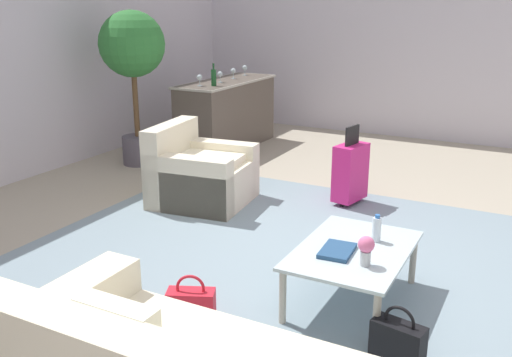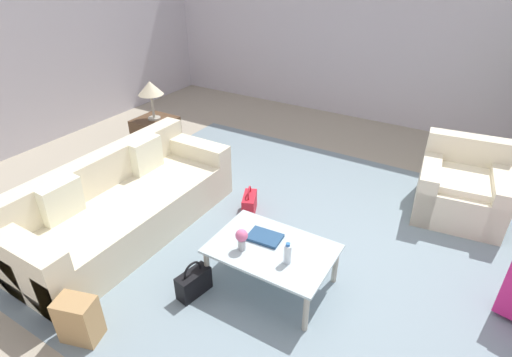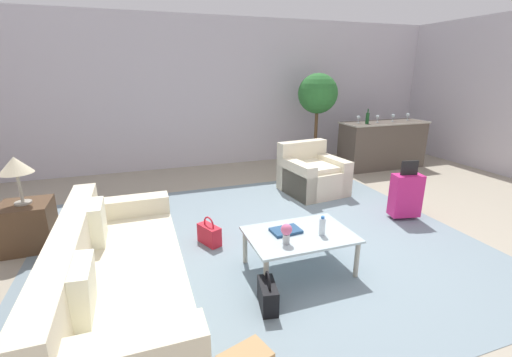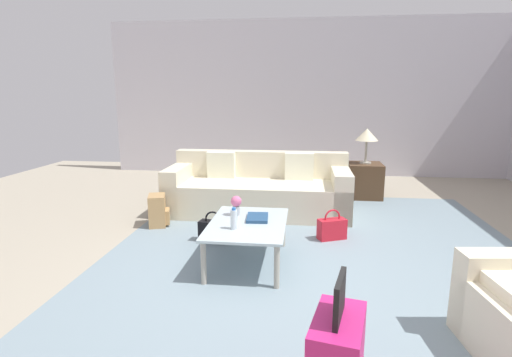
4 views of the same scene
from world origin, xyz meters
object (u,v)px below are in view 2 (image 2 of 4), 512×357
object	(u,v)px
armchair	(460,189)
coffee_table_book	(265,237)
backpack_tan	(80,319)
handbag_red	(249,204)
couch	(122,206)
table_lamp	(150,89)
side_table	(157,136)
water_bottle	(287,254)
coffee_table	(272,252)
handbag_black	(194,282)
flower_vase	(242,238)

from	to	relation	value
armchair	coffee_table_book	distance (m)	2.53
backpack_tan	handbag_red	bearing A→B (deg)	83.94
couch	table_lamp	distance (m)	2.02
table_lamp	handbag_red	distance (m)	2.29
coffee_table_book	side_table	bearing A→B (deg)	148.04
coffee_table_book	handbag_red	distance (m)	1.07
water_bottle	coffee_table_book	world-z (taller)	water_bottle
coffee_table	backpack_tan	world-z (taller)	coffee_table
coffee_table_book	handbag_red	xyz separation A→B (m)	(-0.65, 0.78, -0.30)
coffee_table_book	table_lamp	bearing A→B (deg)	148.04
backpack_tan	water_bottle	bearing A→B (deg)	44.69
water_bottle	backpack_tan	size ratio (longest dim) A/B	0.51
couch	water_bottle	size ratio (longest dim) A/B	12.23
coffee_table_book	backpack_tan	bearing A→B (deg)	-126.85
table_lamp	backpack_tan	xyz separation A→B (m)	(1.80, -2.79, -0.81)
side_table	handbag_black	bearing A→B (deg)	-40.97
side_table	backpack_tan	xyz separation A→B (m)	(1.80, -2.79, -0.08)
coffee_table	flower_vase	size ratio (longest dim) A/B	5.28
coffee_table	water_bottle	bearing A→B (deg)	-26.57
coffee_table_book	flower_vase	distance (m)	0.27
coffee_table	coffee_table_book	world-z (taller)	coffee_table_book
side_table	handbag_red	world-z (taller)	side_table
couch	handbag_black	bearing A→B (deg)	-16.31
flower_vase	handbag_black	world-z (taller)	flower_vase
handbag_red	backpack_tan	xyz separation A→B (m)	(-0.23, -2.15, 0.06)
couch	coffee_table	size ratio (longest dim) A/B	2.31
couch	table_lamp	xyz separation A→B (m)	(-1.00, 1.60, 0.70)
couch	armchair	bearing A→B (deg)	36.31
armchair	coffee_table_book	world-z (taller)	armchair
table_lamp	flower_vase	bearing A→B (deg)	-32.60
couch	water_bottle	distance (m)	2.01
coffee_table_book	handbag_black	xyz separation A→B (m)	(-0.41, -0.55, -0.30)
couch	coffee_table	world-z (taller)	couch
couch	backpack_tan	bearing A→B (deg)	-56.35
flower_vase	handbag_red	distance (m)	1.23
couch	flower_vase	bearing A→B (deg)	-1.82
coffee_table	coffee_table_book	bearing A→B (deg)	146.31
armchair	coffee_table_book	bearing A→B (deg)	-124.05
table_lamp	handbag_black	xyz separation A→B (m)	(2.27, -1.97, -0.87)
side_table	handbag_red	xyz separation A→B (m)	(2.03, -0.64, -0.15)
backpack_tan	couch	bearing A→B (deg)	123.65
coffee_table	backpack_tan	size ratio (longest dim) A/B	2.70
water_bottle	coffee_table_book	distance (m)	0.38
couch	coffee_table_book	distance (m)	1.69
side_table	armchair	bearing A→B (deg)	9.28
water_bottle	side_table	bearing A→B (deg)	151.93
water_bottle	side_table	distance (m)	3.41
flower_vase	side_table	distance (m)	3.07
armchair	table_lamp	size ratio (longest dim) A/B	1.88
coffee_table	table_lamp	xyz separation A→B (m)	(-2.80, 1.50, 0.63)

